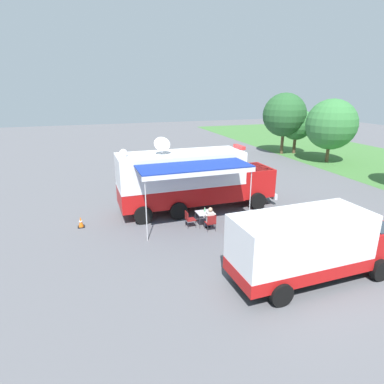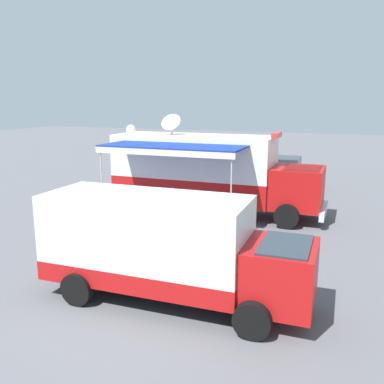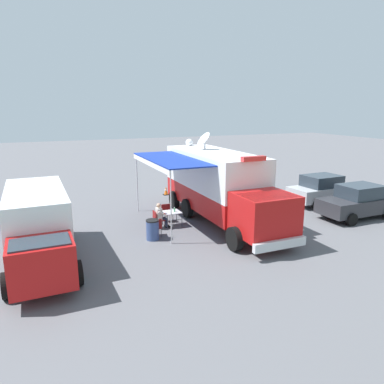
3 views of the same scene
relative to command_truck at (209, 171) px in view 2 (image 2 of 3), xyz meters
name	(u,v)px [view 2 (image 2 of 3)]	position (x,y,z in m)	size (l,w,h in m)	color
ground_plane	(194,211)	(-0.03, -0.75, -1.94)	(100.00, 100.00, 0.00)	#5B5B60
lot_stripe	(236,199)	(-3.07, 0.43, -1.94)	(0.12, 4.80, 0.01)	silver
command_truck	(209,171)	(0.00, 0.00, 0.00)	(4.92, 9.51, 4.53)	#B71414
folding_table	(183,211)	(2.46, -0.22, -1.27)	(0.81, 0.81, 0.73)	silver
water_bottle	(186,206)	(2.36, -0.14, -1.11)	(0.07, 0.07, 0.22)	#3F9959
folding_chair_at_table	(177,220)	(3.26, -0.14, -1.43)	(0.48, 0.48, 0.87)	maroon
folding_chair_beside_table	(164,212)	(2.45, -1.07, -1.43)	(0.48, 0.48, 0.87)	maroon
folding_chair_spare_by_truck	(200,225)	(3.65, 0.96, -1.43)	(0.55, 0.55, 0.87)	maroon
seated_responder	(179,215)	(3.07, -0.15, -1.29)	(0.66, 0.55, 1.25)	silver
trash_bin	(204,230)	(3.89, 1.21, -1.49)	(0.57, 0.57, 0.91)	#384C7F
traffic_cone	(82,197)	(0.66, -6.46, -1.66)	(0.36, 0.36, 0.58)	black
support_truck	(165,248)	(8.47, 1.83, -0.56)	(2.50, 6.86, 2.70)	white
car_behind_truck	(285,172)	(-7.03, 2.27, -1.06)	(4.24, 2.09, 1.76)	#2D2D33
car_far_corner	(238,169)	(-7.34, -0.68, -1.06)	(4.28, 2.17, 1.76)	#B2B5BA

